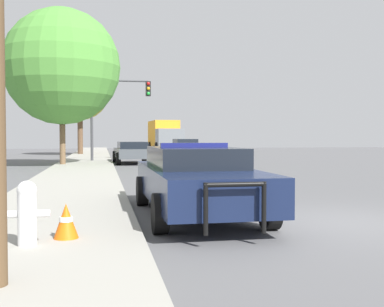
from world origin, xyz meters
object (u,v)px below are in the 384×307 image
Objects in this scene: police_car at (196,178)px; fire_hydrant at (27,211)px; car_background_distant at (162,145)px; car_background_oncoming at (186,148)px; tree_sidewalk_mid at (62,67)px; tree_sidewalk_far at (80,91)px; traffic_light at (116,102)px; car_background_midblock at (132,152)px; traffic_cone at (66,221)px; box_truck at (165,135)px.

police_car reaches higher than fire_hydrant.
police_car is at bearing -92.20° from car_background_distant.
tree_sidewalk_mid is at bearing 49.19° from car_background_oncoming.
car_background_oncoming is at bearing -99.71° from police_car.
car_background_oncoming is 0.56× the size of tree_sidewalk_far.
police_car is 0.68× the size of tree_sidewalk_mid.
traffic_light reaches higher than car_background_distant.
car_background_oncoming is at bearing 57.69° from car_background_midblock.
car_background_midblock is at bearing 58.79° from car_background_oncoming.
tree_sidewalk_far is at bearing 92.09° from traffic_cone.
tree_sidewalk_far is 33.92m from traffic_cone.
traffic_cone is at bearing -87.91° from tree_sidewalk_far.
police_car reaches higher than car_background_midblock.
police_car is at bearing -91.90° from car_background_midblock.
traffic_cone is (1.49, -18.72, -4.79)m from tree_sidewalk_mid.
police_car reaches higher than car_background_distant.
tree_sidewalk_mid is at bearing 68.05° from box_truck.
traffic_light is at bearing 85.35° from fire_hydrant.
police_car reaches higher than car_background_oncoming.
box_truck is 42.15m from traffic_cone.
traffic_cone is (-6.71, -28.64, -0.35)m from car_background_oncoming.
box_truck is at bearing 75.20° from car_background_midblock.
fire_hydrant is 21.40m from car_background_midblock.
police_car is 39.45m from box_truck.
traffic_cone is at bearing 75.60° from car_background_oncoming.
fire_hydrant is 1.74× the size of traffic_cone.
fire_hydrant is at bearing -86.96° from tree_sidewalk_mid.
police_car is at bearing -87.20° from traffic_light.
car_background_midblock is at bearing -60.25° from traffic_light.
tree_sidewalk_mid reaches higher than tree_sidewalk_far.
car_background_oncoming reaches higher than car_background_midblock.
car_background_oncoming reaches higher than fire_hydrant.
police_car is at bearing 44.31° from fire_hydrant.
tree_sidewalk_mid reaches higher than car_background_midblock.
tree_sidewalk_far is 14.82m from tree_sidewalk_mid.
box_truck is at bearing -91.64° from car_background_oncoming.
car_background_midblock is 0.56× the size of tree_sidewalk_mid.
car_background_midblock is at bearing 75.52° from box_truck.
traffic_light is 1.16× the size of car_background_oncoming.
traffic_light is 4.86m from tree_sidewalk_mid.
car_background_oncoming is 29.42m from traffic_cone.
tree_sidewalk_mid reaches higher than fire_hydrant.
traffic_cone is at bearing 45.10° from police_car.
car_background_oncoming is at bearing 76.09° from fire_hydrant.
tree_sidewalk_mid reaches higher than car_background_oncoming.
tree_sidewalk_far is at bearing -32.88° from car_background_oncoming.
police_car is 1.28× the size of car_background_oncoming.
box_truck is 11.92m from tree_sidewalk_far.
fire_hydrant is at bearing -141.62° from traffic_cone.
tree_sidewalk_far is (-3.44, 12.68, 4.61)m from car_background_midblock.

